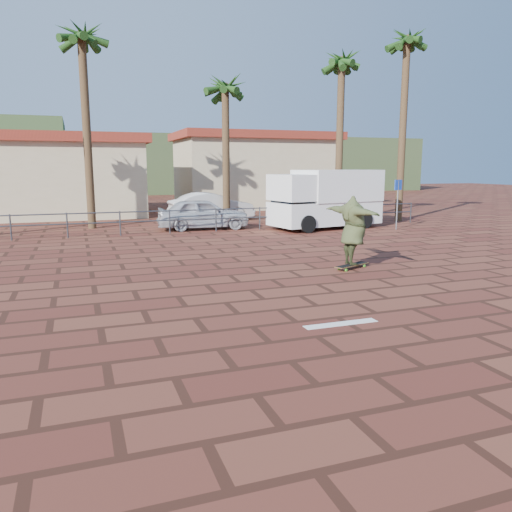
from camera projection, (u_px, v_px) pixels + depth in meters
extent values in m
plane|color=brown|center=(279.00, 310.00, 9.73)|extent=(120.00, 120.00, 0.00)
cube|color=white|center=(341.00, 324.00, 8.85)|extent=(1.40, 0.22, 0.01)
cylinder|color=#47494F|center=(11.00, 227.00, 18.77)|extent=(0.06, 0.06, 1.00)
cylinder|color=#47494F|center=(67.00, 225.00, 19.44)|extent=(0.06, 0.06, 1.00)
cylinder|color=#47494F|center=(120.00, 223.00, 20.10)|extent=(0.06, 0.06, 1.00)
cylinder|color=#47494F|center=(170.00, 222.00, 20.76)|extent=(0.06, 0.06, 1.00)
cylinder|color=#47494F|center=(216.00, 220.00, 21.43)|extent=(0.06, 0.06, 1.00)
cylinder|color=#47494F|center=(260.00, 218.00, 22.09)|extent=(0.06, 0.06, 1.00)
cylinder|color=#47494F|center=(301.00, 217.00, 22.76)|extent=(0.06, 0.06, 1.00)
cylinder|color=#47494F|center=(339.00, 215.00, 23.42)|extent=(0.06, 0.06, 1.00)
cylinder|color=#47494F|center=(376.00, 214.00, 24.08)|extent=(0.06, 0.06, 1.00)
cylinder|color=#47494F|center=(411.00, 213.00, 24.75)|extent=(0.06, 0.06, 1.00)
cylinder|color=#47494F|center=(169.00, 211.00, 20.68)|extent=(24.00, 0.05, 0.05)
cylinder|color=#47494F|center=(170.00, 220.00, 20.76)|extent=(24.00, 0.05, 0.05)
cylinder|color=brown|center=(87.00, 136.00, 21.91)|extent=(0.36, 0.36, 8.20)
sphere|color=#29501A|center=(81.00, 35.00, 21.18)|extent=(2.40, 2.40, 2.40)
cylinder|color=brown|center=(226.00, 157.00, 24.68)|extent=(0.36, 0.36, 6.50)
sphere|color=#29501A|center=(225.00, 87.00, 24.10)|extent=(2.40, 2.40, 2.40)
cylinder|color=brown|center=(340.00, 144.00, 25.01)|extent=(0.36, 0.36, 7.80)
sphere|color=#29501A|center=(342.00, 61.00, 24.31)|extent=(2.40, 2.40, 2.40)
cylinder|color=brown|center=(403.00, 133.00, 24.99)|extent=(0.36, 0.36, 8.80)
sphere|color=#29501A|center=(407.00, 39.00, 24.20)|extent=(2.40, 2.40, 2.40)
cube|color=beige|center=(30.00, 180.00, 27.77)|extent=(12.00, 7.00, 4.00)
cube|color=maroon|center=(26.00, 139.00, 27.38)|extent=(12.60, 7.60, 0.50)
cube|color=beige|center=(254.00, 174.00, 34.23)|extent=(10.00, 6.00, 4.50)
cube|color=maroon|center=(254.00, 137.00, 33.79)|extent=(10.60, 6.60, 0.50)
cube|color=#384C28|center=(109.00, 164.00, 55.53)|extent=(70.00, 18.00, 6.00)
cube|color=olive|center=(352.00, 265.00, 13.64)|extent=(1.21, 0.72, 0.02)
cube|color=black|center=(352.00, 264.00, 13.63)|extent=(1.17, 0.68, 0.00)
cube|color=silver|center=(342.00, 268.00, 13.36)|extent=(0.14, 0.21, 0.03)
cube|color=silver|center=(361.00, 264.00, 13.92)|extent=(0.14, 0.21, 0.03)
cylinder|color=#5AD82D|center=(346.00, 270.00, 13.28)|extent=(0.08, 0.06, 0.08)
cylinder|color=#5AD82D|center=(339.00, 269.00, 13.45)|extent=(0.08, 0.06, 0.08)
cylinder|color=#5AD82D|center=(364.00, 266.00, 13.84)|extent=(0.08, 0.06, 0.08)
cylinder|color=#5AD82D|center=(357.00, 265.00, 14.02)|extent=(0.08, 0.06, 0.08)
imported|color=#414927|center=(353.00, 230.00, 13.47)|extent=(0.83, 2.35, 1.87)
cube|color=white|center=(325.00, 213.00, 22.58)|extent=(5.32, 2.90, 1.03)
cube|color=white|center=(337.00, 185.00, 22.69)|extent=(4.05, 2.77, 1.40)
cube|color=white|center=(293.00, 188.00, 21.51)|extent=(1.83, 2.28, 1.12)
cube|color=black|center=(281.00, 198.00, 21.29)|extent=(0.33, 1.57, 0.61)
cylinder|color=black|center=(307.00, 224.00, 20.98)|extent=(0.78, 0.39, 0.75)
cylinder|color=black|center=(282.00, 220.00, 22.66)|extent=(0.78, 0.39, 0.75)
cylinder|color=black|center=(365.00, 220.00, 22.54)|extent=(0.78, 0.39, 0.75)
cylinder|color=black|center=(337.00, 216.00, 24.21)|extent=(0.78, 0.39, 0.75)
imported|color=silver|center=(203.00, 214.00, 22.22)|extent=(4.16, 1.92, 1.38)
imported|color=silver|center=(211.00, 206.00, 25.88)|extent=(4.40, 1.65, 1.44)
cylinder|color=gray|center=(397.00, 205.00, 22.05)|extent=(0.06, 0.06, 2.16)
cube|color=#193FB2|center=(398.00, 185.00, 21.89)|extent=(0.44, 0.15, 0.44)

